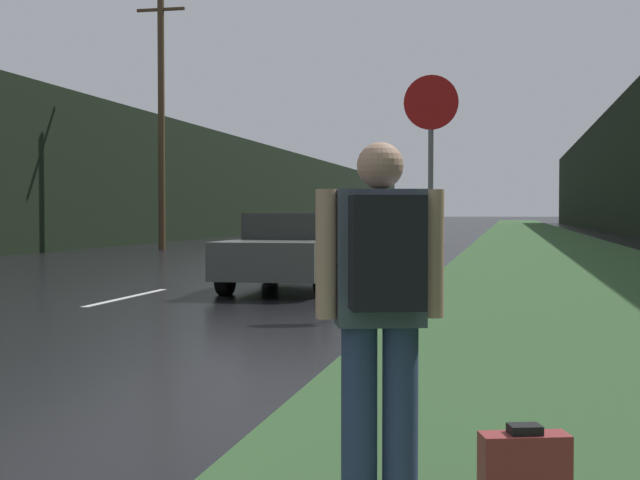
{
  "coord_description": "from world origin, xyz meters",
  "views": [
    {
      "loc": [
        5.87,
        -1.07,
        1.34
      ],
      "look_at": [
        2.51,
        14.83,
        0.84
      ],
      "focal_mm": 50.0,
      "sensor_mm": 36.0,
      "label": 1
    }
  ],
  "objects_px": {
    "stop_sign": "(431,167)",
    "car_oncoming": "(338,226)",
    "car_passing_near": "(294,250)",
    "hitchhiker_with_backpack": "(381,301)",
    "car_passing_far": "(415,227)",
    "suitcase": "(524,473)"
  },
  "relations": [
    {
      "from": "stop_sign",
      "to": "car_passing_far",
      "type": "bearing_deg",
      "value": 96.37
    },
    {
      "from": "suitcase",
      "to": "stop_sign",
      "type": "bearing_deg",
      "value": 81.11
    },
    {
      "from": "car_passing_near",
      "to": "stop_sign",
      "type": "bearing_deg",
      "value": 127.65
    },
    {
      "from": "suitcase",
      "to": "car_passing_near",
      "type": "relative_size",
      "value": 0.09
    },
    {
      "from": "suitcase",
      "to": "car_oncoming",
      "type": "bearing_deg",
      "value": 85.22
    },
    {
      "from": "stop_sign",
      "to": "car_oncoming",
      "type": "height_order",
      "value": "stop_sign"
    },
    {
      "from": "car_passing_near",
      "to": "car_passing_far",
      "type": "distance_m",
      "value": 20.59
    },
    {
      "from": "hitchhiker_with_backpack",
      "to": "car_passing_near",
      "type": "bearing_deg",
      "value": 88.66
    },
    {
      "from": "car_oncoming",
      "to": "car_passing_far",
      "type": "bearing_deg",
      "value": -55.66
    },
    {
      "from": "car_passing_far",
      "to": "car_oncoming",
      "type": "height_order",
      "value": "car_passing_far"
    },
    {
      "from": "stop_sign",
      "to": "car_oncoming",
      "type": "xyz_separation_m",
      "value": [
        -7.05,
        30.47,
        -1.27
      ]
    },
    {
      "from": "suitcase",
      "to": "car_oncoming",
      "type": "xyz_separation_m",
      "value": [
        -8.13,
        38.24,
        0.49
      ]
    },
    {
      "from": "car_passing_far",
      "to": "car_oncoming",
      "type": "xyz_separation_m",
      "value": [
        -4.37,
        6.39,
        -0.09
      ]
    },
    {
      "from": "stop_sign",
      "to": "suitcase",
      "type": "bearing_deg",
      "value": -82.09
    },
    {
      "from": "suitcase",
      "to": "car_passing_far",
      "type": "distance_m",
      "value": 32.08
    },
    {
      "from": "hitchhiker_with_backpack",
      "to": "car_passing_far",
      "type": "xyz_separation_m",
      "value": [
        -3.15,
        31.98,
        -0.18
      ]
    },
    {
      "from": "stop_sign",
      "to": "car_oncoming",
      "type": "relative_size",
      "value": 0.71
    },
    {
      "from": "stop_sign",
      "to": "car_passing_near",
      "type": "relative_size",
      "value": 0.7
    },
    {
      "from": "hitchhiker_with_backpack",
      "to": "suitcase",
      "type": "bearing_deg",
      "value": -5.09
    },
    {
      "from": "car_passing_far",
      "to": "car_oncoming",
      "type": "bearing_deg",
      "value": -55.66
    },
    {
      "from": "car_oncoming",
      "to": "stop_sign",
      "type": "bearing_deg",
      "value": -76.96
    },
    {
      "from": "stop_sign",
      "to": "car_passing_near",
      "type": "distance_m",
      "value": 4.58
    }
  ]
}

